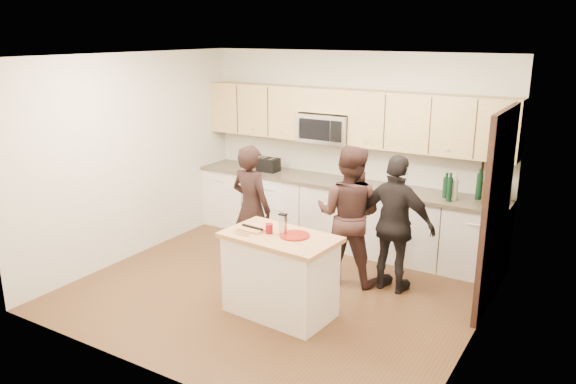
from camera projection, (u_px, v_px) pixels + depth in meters
The scene contains 21 objects.
floor at pixel (277, 289), 6.67m from camera, with size 4.50×4.50×0.00m, color #51391B.
room_shell at pixel (276, 146), 6.20m from camera, with size 4.52×4.02×2.71m.
back_cabinetry at pixel (341, 214), 7.93m from camera, with size 4.50×0.66×0.94m.
upper_cabinetry at pixel (350, 116), 7.66m from camera, with size 4.50×0.33×0.75m.
microwave at pixel (326, 128), 7.85m from camera, with size 0.76×0.41×0.40m.
doorway at pixel (498, 206), 5.98m from camera, with size 0.06×1.25×2.20m.
framed_picture at pixel (494, 171), 6.98m from camera, with size 0.30×0.03×0.38m.
dish_towel at pixel (277, 185), 8.16m from camera, with size 0.34×0.60×0.48m.
island at pixel (280, 274), 5.99m from camera, with size 1.25×0.79×0.90m.
red_plate at pixel (295, 235), 5.84m from camera, with size 0.32×0.32×0.02m, color maroon.
box_grater at pixel (283, 223), 5.86m from camera, with size 0.08×0.06×0.21m.
drink_glass at pixel (269, 228), 5.91m from camera, with size 0.08×0.08×0.10m, color maroon.
cutting_board at pixel (252, 229), 6.01m from camera, with size 0.27×0.18×0.02m, color #BE7E4F.
tongs at pixel (253, 227), 6.02m from camera, with size 0.28×0.03×0.02m, color black.
knife at pixel (242, 233), 5.87m from camera, with size 0.21×0.02×0.01m, color silver.
toaster at pixel (268, 165), 8.36m from camera, with size 0.31×0.22×0.20m.
bottle_cluster at pixel (470, 187), 6.89m from camera, with size 0.63×0.34×0.39m.
orchid at pixel (498, 183), 6.73m from camera, with size 0.29×0.23×0.52m, color #3A7930.
woman_left at pixel (251, 208), 7.07m from camera, with size 0.59×0.39×1.61m, color black.
woman_center at pixel (349, 215), 6.69m from camera, with size 0.82×0.64×1.69m, color #321D19.
woman_right at pixel (396, 225), 6.45m from camera, with size 0.95×0.40×1.63m, color black.
Camera 1 is at (3.27, -5.15, 2.95)m, focal length 35.00 mm.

